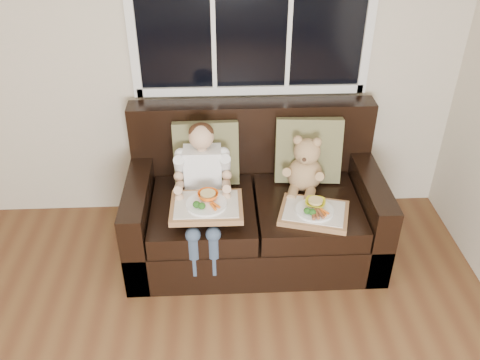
{
  "coord_description": "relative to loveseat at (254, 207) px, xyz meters",
  "views": [
    {
      "loc": [
        0.54,
        -0.84,
        2.42
      ],
      "look_at": [
        0.67,
        1.85,
        0.65
      ],
      "focal_mm": 38.0,
      "sensor_mm": 36.0,
      "label": 1
    }
  ],
  "objects": [
    {
      "name": "loveseat",
      "position": [
        0.0,
        0.0,
        0.0
      ],
      "size": [
        1.7,
        0.92,
        0.96
      ],
      "color": "black",
      "rests_on": "ground"
    },
    {
      "name": "pillow_left",
      "position": [
        -0.32,
        0.15,
        0.36
      ],
      "size": [
        0.45,
        0.22,
        0.45
      ],
      "rotation": [
        -0.21,
        0.0,
        0.04
      ],
      "color": "brown",
      "rests_on": "loveseat"
    },
    {
      "name": "pillow_right",
      "position": [
        0.38,
        0.15,
        0.37
      ],
      "size": [
        0.46,
        0.24,
        0.46
      ],
      "rotation": [
        -0.21,
        0.0,
        -0.07
      ],
      "color": "brown",
      "rests_on": "loveseat"
    },
    {
      "name": "child",
      "position": [
        -0.34,
        -0.12,
        0.32
      ],
      "size": [
        0.36,
        0.59,
        0.81
      ],
      "color": "white",
      "rests_on": "loveseat"
    },
    {
      "name": "teddy_bear",
      "position": [
        0.34,
        0.01,
        0.31
      ],
      "size": [
        0.29,
        0.34,
        0.42
      ],
      "rotation": [
        0.0,
        0.0,
        -0.29
      ],
      "color": "tan",
      "rests_on": "loveseat"
    },
    {
      "name": "tray_left",
      "position": [
        -0.32,
        -0.33,
        0.27
      ],
      "size": [
        0.45,
        0.34,
        0.1
      ],
      "rotation": [
        0.0,
        0.0,
        -0.01
      ],
      "color": "#996E45",
      "rests_on": "child"
    },
    {
      "name": "tray_right",
      "position": [
        0.36,
        -0.3,
        0.17
      ],
      "size": [
        0.5,
        0.43,
        0.1
      ],
      "rotation": [
        0.0,
        0.0,
        -0.28
      ],
      "color": "#996E45",
      "rests_on": "loveseat"
    }
  ]
}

